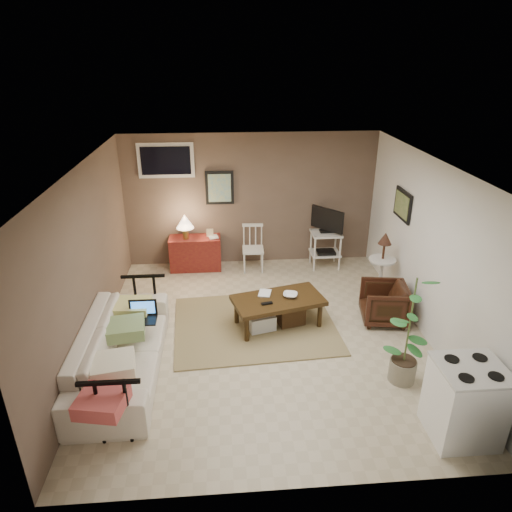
{
  "coord_description": "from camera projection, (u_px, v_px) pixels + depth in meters",
  "views": [
    {
      "loc": [
        -0.53,
        -5.39,
        3.65
      ],
      "look_at": [
        -0.07,
        0.35,
        1.06
      ],
      "focal_mm": 32.0,
      "sensor_mm": 36.0,
      "label": 1
    }
  ],
  "objects": [
    {
      "name": "bowl",
      "position": [
        290.0,
        290.0,
        6.47
      ],
      "size": [
        0.21,
        0.1,
        0.2
      ],
      "primitive_type": "imported",
      "rotation": [
        0.0,
        0.0,
        -0.25
      ],
      "color": "#39240F",
      "rests_on": "coffee_table"
    },
    {
      "name": "art_right",
      "position": [
        403.0,
        205.0,
        6.93
      ],
      "size": [
        0.03,
        0.6,
        0.45
      ],
      "primitive_type": "cube",
      "color": "black"
    },
    {
      "name": "side_table",
      "position": [
        383.0,
        258.0,
        7.17
      ],
      "size": [
        0.42,
        0.42,
        1.11
      ],
      "color": "silver",
      "rests_on": "floor"
    },
    {
      "name": "armchair",
      "position": [
        384.0,
        301.0,
        6.65
      ],
      "size": [
        0.67,
        0.7,
        0.64
      ],
      "primitive_type": "imported",
      "rotation": [
        0.0,
        0.0,
        -1.72
      ],
      "color": "black",
      "rests_on": "floor"
    },
    {
      "name": "sofa_pillows",
      "position": [
        120.0,
        347.0,
        5.23
      ],
      "size": [
        0.44,
        2.2,
        0.16
      ],
      "primitive_type": null,
      "color": "#F2E9C8",
      "rests_on": "sofa"
    },
    {
      "name": "book_console",
      "position": [
        209.0,
        232.0,
        8.1
      ],
      "size": [
        0.16,
        0.05,
        0.21
      ],
      "primitive_type": "imported",
      "rotation": [
        0.0,
        0.0,
        0.18
      ],
      "color": "#39240F",
      "rests_on": "red_console"
    },
    {
      "name": "book_table",
      "position": [
        259.0,
        286.0,
        6.55
      ],
      "size": [
        0.17,
        0.06,
        0.23
      ],
      "primitive_type": "imported",
      "rotation": [
        0.0,
        0.0,
        -0.24
      ],
      "color": "#39240F",
      "rests_on": "coffee_table"
    },
    {
      "name": "floor",
      "position": [
        263.0,
        335.0,
        6.44
      ],
      "size": [
        5.0,
        5.0,
        0.0
      ],
      "primitive_type": "plane",
      "color": "#C1B293",
      "rests_on": "ground"
    },
    {
      "name": "sofa",
      "position": [
        120.0,
        341.0,
        5.51
      ],
      "size": [
        0.68,
        2.31,
        0.91
      ],
      "primitive_type": "imported",
      "rotation": [
        0.0,
        0.0,
        1.57
      ],
      "color": "silver",
      "rests_on": "floor"
    },
    {
      "name": "coffee_table",
      "position": [
        277.0,
        310.0,
        6.54
      ],
      "size": [
        1.39,
        0.95,
        0.48
      ],
      "color": "#39240F",
      "rests_on": "floor"
    },
    {
      "name": "tv_stand",
      "position": [
        326.0,
        237.0,
        8.23
      ],
      "size": [
        0.53,
        0.54,
        1.12
      ],
      "color": "silver",
      "rests_on": "floor"
    },
    {
      "name": "spindle_chair",
      "position": [
        253.0,
        250.0,
        8.21
      ],
      "size": [
        0.39,
        0.39,
        0.83
      ],
      "color": "silver",
      "rests_on": "floor"
    },
    {
      "name": "rug",
      "position": [
        255.0,
        325.0,
        6.65
      ],
      "size": [
        2.41,
        1.98,
        0.02
      ],
      "primitive_type": "cube",
      "rotation": [
        0.0,
        0.0,
        0.06
      ],
      "color": "#8A7750",
      "rests_on": "floor"
    },
    {
      "name": "stove",
      "position": [
        465.0,
        402.0,
        4.6
      ],
      "size": [
        0.66,
        0.61,
        0.86
      ],
      "color": "white",
      "rests_on": "floor"
    },
    {
      "name": "potted_plant",
      "position": [
        409.0,
        327.0,
        5.24
      ],
      "size": [
        0.35,
        0.35,
        1.41
      ],
      "color": "gray",
      "rests_on": "floor"
    },
    {
      "name": "red_console",
      "position": [
        195.0,
        250.0,
        8.25
      ],
      "size": [
        0.91,
        0.41,
        1.06
      ],
      "color": "maroon",
      "rests_on": "floor"
    },
    {
      "name": "sofa_end_rails",
      "position": [
        132.0,
        345.0,
        5.54
      ],
      "size": [
        0.62,
        2.31,
        0.78
      ],
      "primitive_type": null,
      "color": "black",
      "rests_on": "floor"
    },
    {
      "name": "window",
      "position": [
        166.0,
        160.0,
        7.78
      ],
      "size": [
        0.96,
        0.03,
        0.6
      ],
      "primitive_type": "cube",
      "color": "silver"
    },
    {
      "name": "art_back",
      "position": [
        220.0,
        188.0,
        8.05
      ],
      "size": [
        0.5,
        0.03,
        0.6
      ],
      "primitive_type": "cube",
      "color": "black"
    },
    {
      "name": "laptop",
      "position": [
        143.0,
        314.0,
        5.83
      ],
      "size": [
        0.36,
        0.26,
        0.24
      ],
      "color": "black",
      "rests_on": "sofa"
    }
  ]
}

